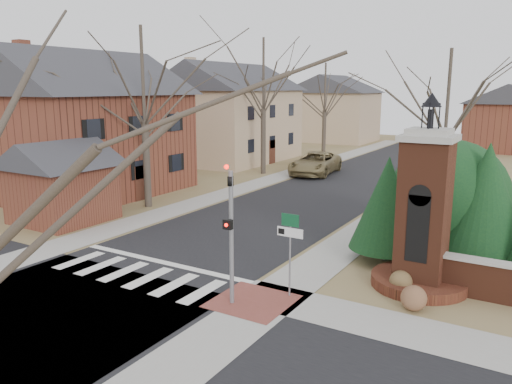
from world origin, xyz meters
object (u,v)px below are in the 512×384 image
Objects in this scene: traffic_signal_pole at (231,224)px; distant_car at (444,142)px; sign_post at (290,238)px; brick_gate_monument at (423,225)px; pickup_truck at (315,163)px.

distant_car is (-2.22, 45.48, -1.77)m from traffic_signal_pole.
sign_post is 44.22m from distant_car.
brick_gate_monument is 1.05× the size of pickup_truck.
pickup_truck is 22.85m from distant_car.
traffic_signal_pole reaches higher than sign_post.
traffic_signal_pole reaches higher than pickup_truck.
pickup_truck is (-7.70, 23.30, -1.73)m from traffic_signal_pole.
brick_gate_monument reaches higher than sign_post.
brick_gate_monument is 1.30× the size of distant_car.
sign_post is at bearing -138.58° from brick_gate_monument.
brick_gate_monument is at bearing 92.91° from distant_car.
brick_gate_monument is at bearing 41.42° from sign_post.
traffic_signal_pole is at bearing -77.96° from pickup_truck.
sign_post is 23.69m from pickup_truck.
traffic_signal_pole is at bearing -132.43° from sign_post.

